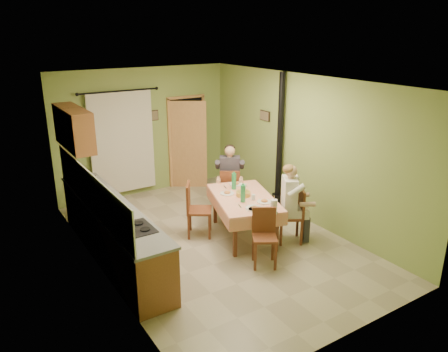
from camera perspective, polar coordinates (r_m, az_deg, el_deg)
floor at (r=7.83m, az=-1.16°, el=-8.52°), size 4.00×6.00×0.01m
room_shell at (r=7.18m, az=-1.25°, el=4.50°), size 4.04×6.04×2.82m
kitchen_run at (r=7.31m, az=-14.42°, el=-7.00°), size 0.64×3.64×1.56m
upper_cabinets at (r=8.02m, az=-19.08°, el=5.95°), size 0.35×1.40×0.70m
curtain at (r=9.64m, az=-13.14°, el=4.32°), size 1.70×0.07×2.22m
doorway at (r=10.27m, az=-4.75°, el=4.41°), size 0.96×0.51×2.15m
dining_table at (r=7.87m, az=2.59°, el=-5.30°), size 1.45×1.87×0.76m
tableware at (r=7.61m, az=3.05°, el=-2.54°), size 0.66×1.61×0.33m
chair_far at (r=8.86m, az=0.74°, el=-3.08°), size 0.54×0.54×0.95m
chair_near at (r=7.01m, az=5.28°, el=-9.38°), size 0.51×0.51×0.93m
chair_right at (r=7.81m, az=8.67°, el=-6.44°), size 0.57×0.57×0.97m
chair_left at (r=7.95m, az=-3.32°, el=-5.76°), size 0.59×0.59×0.99m
man_far at (r=8.67m, az=0.76°, el=0.57°), size 0.65×0.63×1.39m
man_right at (r=7.58m, az=8.78°, el=-2.41°), size 0.63×0.65×1.39m
stove_flue at (r=8.94m, az=7.20°, el=1.95°), size 0.24×0.24×2.80m
picture_back at (r=9.89m, az=-9.11°, el=7.83°), size 0.19×0.03×0.23m
picture_right at (r=9.23m, az=5.35°, el=7.84°), size 0.03×0.31×0.21m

